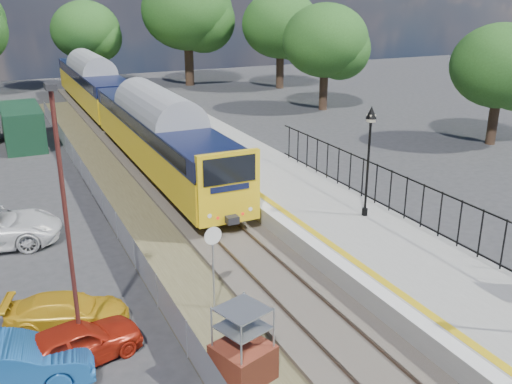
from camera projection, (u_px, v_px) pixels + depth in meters
ground at (334, 339)px, 16.88m from camera, size 120.00×120.00×0.00m
track_bed at (205, 225)px, 24.92m from camera, size 5.90×80.00×0.29m
platform at (317, 213)px, 25.25m from camera, size 5.00×70.00×0.90m
platform_edge at (275, 211)px, 24.27m from camera, size 0.90×70.00×0.01m
victorian_lamp_north at (370, 136)px, 22.70m from camera, size 0.44×0.44×4.60m
palisade_fence at (455, 220)px, 20.81m from camera, size 0.12×26.00×2.00m
wire_fence at (107, 210)px, 25.24m from camera, size 0.06×52.00×1.20m
tree_line at (97, 28)px, 51.09m from camera, size 56.80×43.80×11.88m
train at (118, 102)px, 40.32m from camera, size 2.82×40.83×3.51m
brick_plinth at (243, 346)px, 14.82m from camera, size 1.70×1.70×2.16m
speed_sign at (213, 254)px, 17.79m from camera, size 0.59×0.12×2.92m
carpark_lamp at (66, 215)px, 14.58m from camera, size 0.25×0.50×7.69m
car_red at (75, 344)px, 15.57m from camera, size 3.97×2.43×1.26m
car_blue at (7, 365)px, 14.59m from camera, size 4.43×2.01×1.41m
car_yellow at (67, 311)px, 17.36m from camera, size 3.94×2.48×1.06m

